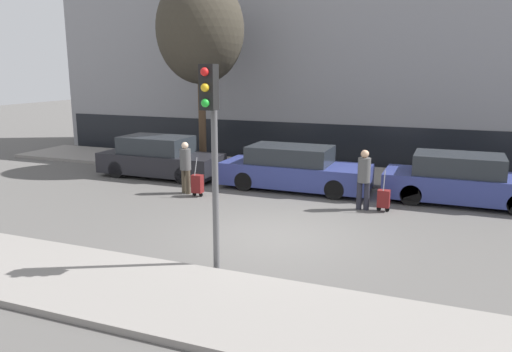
# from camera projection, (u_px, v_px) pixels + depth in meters

# --- Properties ---
(ground_plane) EXTENTS (80.00, 80.00, 0.00)m
(ground_plane) POSITION_uv_depth(u_px,v_px,m) (276.00, 236.00, 11.55)
(ground_plane) COLOR #565451
(sidewalk_near) EXTENTS (28.00, 2.50, 0.12)m
(sidewalk_near) POSITION_uv_depth(u_px,v_px,m) (200.00, 302.00, 8.14)
(sidewalk_near) COLOR gray
(sidewalk_near) RESTS_ON ground_plane
(sidewalk_far) EXTENTS (28.00, 3.00, 0.12)m
(sidewalk_far) POSITION_uv_depth(u_px,v_px,m) (342.00, 174.00, 17.89)
(sidewalk_far) COLOR gray
(sidewalk_far) RESTS_ON ground_plane
(building_facade) EXTENTS (28.00, 3.54, 9.89)m
(building_facade) POSITION_uv_depth(u_px,v_px,m) (367.00, 39.00, 20.43)
(building_facade) COLOR gray
(building_facade) RESTS_ON ground_plane
(parked_car_0) EXTENTS (4.36, 1.72, 1.43)m
(parked_car_0) POSITION_uv_depth(u_px,v_px,m) (160.00, 158.00, 17.70)
(parked_car_0) COLOR black
(parked_car_0) RESTS_ON ground_plane
(parked_car_1) EXTENTS (4.67, 1.75, 1.38)m
(parked_car_1) POSITION_uv_depth(u_px,v_px,m) (294.00, 169.00, 15.84)
(parked_car_1) COLOR navy
(parked_car_1) RESTS_ON ground_plane
(parked_car_2) EXTENTS (4.38, 1.75, 1.41)m
(parked_car_2) POSITION_uv_depth(u_px,v_px,m) (462.00, 181.00, 14.19)
(parked_car_2) COLOR navy
(parked_car_2) RESTS_ON ground_plane
(pedestrian_left) EXTENTS (0.34, 0.34, 1.60)m
(pedestrian_left) POSITION_uv_depth(u_px,v_px,m) (185.00, 165.00, 15.25)
(pedestrian_left) COLOR #4C4233
(pedestrian_left) RESTS_ON ground_plane
(trolley_left) EXTENTS (0.34, 0.29, 1.20)m
(trolley_left) POSITION_uv_depth(u_px,v_px,m) (197.00, 184.00, 14.99)
(trolley_left) COLOR maroon
(trolley_left) RESTS_ON ground_plane
(pedestrian_right) EXTENTS (0.35, 0.34, 1.65)m
(pedestrian_right) POSITION_uv_depth(u_px,v_px,m) (364.00, 176.00, 13.47)
(pedestrian_right) COLOR #23232D
(pedestrian_right) RESTS_ON ground_plane
(trolley_right) EXTENTS (0.34, 0.29, 1.13)m
(trolley_right) POSITION_uv_depth(u_px,v_px,m) (384.00, 199.00, 13.43)
(trolley_right) COLOR maroon
(trolley_right) RESTS_ON ground_plane
(traffic_light) EXTENTS (0.28, 0.47, 3.87)m
(traffic_light) POSITION_uv_depth(u_px,v_px,m) (212.00, 127.00, 8.98)
(traffic_light) COLOR #515154
(traffic_light) RESTS_ON ground_plane
(bare_tree_near_crossing) EXTENTS (3.22, 3.22, 7.02)m
(bare_tree_near_crossing) POSITION_uv_depth(u_px,v_px,m) (200.00, 30.00, 18.15)
(bare_tree_near_crossing) COLOR #4C3826
(bare_tree_near_crossing) RESTS_ON sidewalk_far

